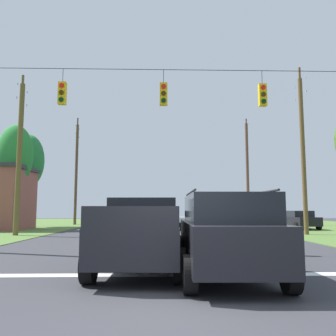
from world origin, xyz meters
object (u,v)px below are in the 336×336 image
Objects in this scene: distant_car_crossing_white at (160,220)px; utility_pole_far_right at (247,172)px; tree_roadside_right at (28,161)px; utility_pole_mid_right at (303,150)px; pickup_truck at (142,234)px; utility_pole_far_left at (76,171)px; tree_roadside_left at (15,156)px; distant_car_oncoming at (299,220)px; suv_black at (226,233)px; overhead_signal_span at (165,142)px; utility_pole_mid_left at (19,154)px.

distant_car_crossing_white is 0.38× the size of utility_pole_far_right.
utility_pole_mid_right is at bearing -26.41° from tree_roadside_right.
utility_pole_far_left is (-8.43, 28.37, 4.76)m from pickup_truck.
tree_roadside_right is 1.02× the size of tree_roadside_left.
distant_car_oncoming is 24.96m from tree_roadside_right.
suv_black is 1.11× the size of distant_car_crossing_white.
overhead_signal_span is at bearing -89.52° from distant_car_crossing_white.
utility_pole_mid_right is (7.90, 14.22, 4.47)m from suv_black.
distant_car_oncoming is at bearing 64.04° from suv_black.
pickup_truck is at bearing -127.69° from utility_pole_mid_right.
utility_pole_mid_left is (-20.45, -6.39, 4.33)m from distant_car_oncoming.
tree_roadside_left reaches higher than distant_car_crossing_white.
suv_black is 16.87m from utility_pole_mid_right.
pickup_truck is 22.62m from tree_roadside_left.
distant_car_oncoming is 21.86m from utility_pole_mid_left.
utility_pole_far_left is (-20.43, 9.29, 4.94)m from distant_car_oncoming.
tree_roadside_right is at bearing 116.64° from pickup_truck.
utility_pole_far_left reaches higher than overhead_signal_span.
utility_pole_far_right reaches higher than utility_pole_mid_right.
utility_pole_mid_left is at bearing -72.58° from tree_roadside_right.
utility_pole_mid_right is at bearing 42.51° from overhead_signal_span.
tree_roadside_left is at bearing -157.42° from utility_pole_far_right.
distant_car_oncoming is at bearing 52.43° from overhead_signal_span.
utility_pole_far_right is at bearing 45.24° from distant_car_crossing_white.
utility_pole_far_right is at bearing 10.51° from tree_roadside_right.
suv_black is 22.70m from distant_car_oncoming.
utility_pole_mid_right is (-2.04, -6.19, 4.74)m from distant_car_oncoming.
tree_roadside_right is (-3.47, 11.07, 1.04)m from utility_pole_mid_left.
distant_car_crossing_white is 0.42× the size of utility_pole_mid_left.
tree_roadside_left is (0.66, -4.78, -0.23)m from tree_roadside_right.
utility_pole_far_left is at bearing 178.35° from utility_pole_far_right.
utility_pole_mid_right reaches higher than suv_black.
distant_car_oncoming is at bearing -11.07° from tree_roadside_right.
utility_pole_far_right is (9.32, 23.41, 1.25)m from overhead_signal_span.
utility_pole_mid_right is at bearing -30.13° from distant_car_crossing_white.
utility_pole_mid_right is (9.24, 8.47, 1.16)m from overhead_signal_span.
tree_roadside_left is (-11.98, 14.56, 1.57)m from overhead_signal_span.
pickup_truck is at bearing -63.36° from tree_roadside_right.
utility_pole_mid_right is (9.36, -5.43, 4.74)m from distant_car_crossing_white.
utility_pole_far_left is at bearing 73.24° from tree_roadside_left.
distant_car_crossing_white is at bearing -134.76° from utility_pole_far_right.
distant_car_crossing_white is (-1.46, 19.65, -0.27)m from suv_black.
utility_pole_mid_left is 11.65m from tree_roadside_right.
overhead_signal_span is 18.83m from distant_car_oncoming.
tree_roadside_right is at bearing 107.42° from utility_pole_mid_left.
distant_car_crossing_white is 14.39m from utility_pole_far_left.
tree_roadside_right is (-11.92, 23.76, 5.20)m from pickup_truck.
utility_pole_mid_left is 1.22× the size of tree_roadside_left.
suv_black is 0.42× the size of utility_pole_far_left.
utility_pole_far_right is 22.34m from tree_roadside_right.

